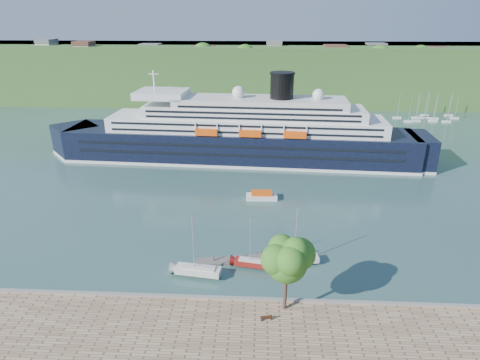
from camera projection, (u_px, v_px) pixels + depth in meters
name	position (u px, v px, depth m)	size (l,w,h in m)	color
ground	(221.00, 304.00, 53.99)	(400.00, 400.00, 0.00)	#2A4C4A
far_hillside	(251.00, 72.00, 183.32)	(400.00, 50.00, 24.00)	#314F1F
quay_coping	(221.00, 298.00, 53.37)	(220.00, 0.50, 0.30)	slate
cruise_ship	(239.00, 117.00, 103.58)	(103.27, 15.04, 23.19)	black
park_bench	(266.00, 317.00, 49.53)	(1.44, 0.59, 0.93)	#4D2816
promenade_tree	(286.00, 271.00, 49.51)	(6.87, 6.87, 11.38)	#275D18
floating_pontoon	(249.00, 259.00, 63.57)	(17.01, 2.08, 0.38)	slate
sailboat_white_near	(197.00, 248.00, 57.87)	(7.48, 2.08, 9.67)	silver
sailboat_red	(253.00, 245.00, 60.21)	(6.23, 1.73, 8.04)	maroon
sailboat_white_far	(299.00, 238.00, 60.86)	(7.09, 1.97, 9.16)	silver
tender_launch	(262.00, 195.00, 84.34)	(6.59, 2.25, 1.82)	#ED4E0D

